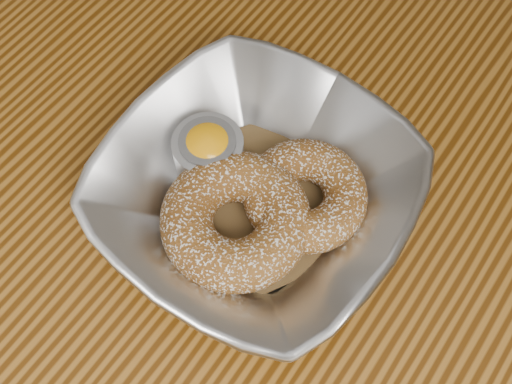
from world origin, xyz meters
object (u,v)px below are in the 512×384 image
Objects in this scene: table at (199,233)px; donut_back at (305,195)px; serving_bowl at (256,192)px; donut_front at (236,220)px; ramekin at (209,152)px.

donut_back is (0.09, 0.04, 0.13)m from table.
table is 0.14m from serving_bowl.
donut_back is at bearing 58.52° from donut_front.
ramekin is (-0.08, -0.02, 0.00)m from donut_back.
donut_front is at bearing -121.48° from donut_back.
ramekin is at bearing -169.66° from donut_back.
serving_bowl is 0.03m from donut_front.
donut_back is 0.85× the size of donut_front.
ramekin is at bearing 173.17° from serving_bowl.
serving_bowl reaches higher than table.
donut_back is at bearing 23.15° from table.
ramekin is at bearing 146.57° from donut_front.
donut_front is (0.06, -0.01, 0.13)m from table.
serving_bowl reaches higher than ramekin.
donut_back is (0.03, 0.02, -0.00)m from serving_bowl.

